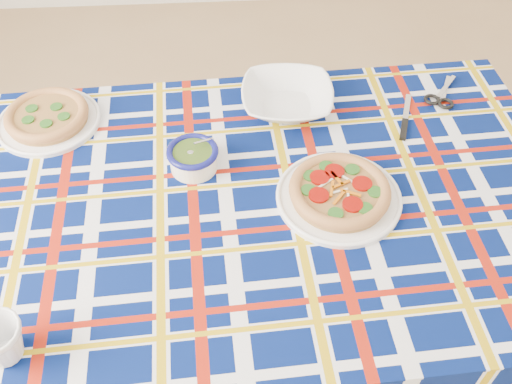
{
  "coord_description": "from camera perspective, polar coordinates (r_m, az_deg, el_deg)",
  "views": [
    {
      "loc": [
        -0.04,
        -0.94,
        1.63
      ],
      "look_at": [
        0.01,
        -0.08,
        0.7
      ],
      "focal_mm": 40.0,
      "sensor_mm": 36.0,
      "label": 1
    }
  ],
  "objects": [
    {
      "name": "second_focaccia_plate",
      "position": [
        1.55,
        -20.17,
        7.15
      ],
      "size": [
        0.31,
        0.31,
        0.05
      ],
      "primitive_type": null,
      "rotation": [
        0.0,
        0.0,
        0.19
      ],
      "color": "olive",
      "rests_on": "tablecloth"
    },
    {
      "name": "table_knife",
      "position": [
        1.56,
        14.85,
        8.11
      ],
      "size": [
        0.08,
        0.19,
        0.01
      ],
      "primitive_type": null,
      "rotation": [
        0.0,
        0.0,
        1.24
      ],
      "color": "silver",
      "rests_on": "tablecloth"
    },
    {
      "name": "kitchen_scissors",
      "position": [
        1.65,
        18.45,
        9.91
      ],
      "size": [
        0.16,
        0.19,
        0.01
      ],
      "primitive_type": null,
      "rotation": [
        0.0,
        0.0,
        1.02
      ],
      "color": "silver",
      "rests_on": "tablecloth"
    },
    {
      "name": "main_focaccia_plate",
      "position": [
        1.27,
        8.36,
        0.11
      ],
      "size": [
        0.32,
        0.32,
        0.06
      ],
      "primitive_type": null,
      "rotation": [
        0.0,
        0.0,
        0.09
      ],
      "color": "olive",
      "rests_on": "tablecloth"
    },
    {
      "name": "serving_bowl",
      "position": [
        1.5,
        3.12,
        9.32
      ],
      "size": [
        0.25,
        0.25,
        0.06
      ],
      "primitive_type": "imported",
      "rotation": [
        0.0,
        0.0,
        -0.07
      ],
      "color": "white",
      "rests_on": "tablecloth"
    },
    {
      "name": "pesto_bowl",
      "position": [
        1.33,
        -6.32,
        3.54
      ],
      "size": [
        0.13,
        0.13,
        0.07
      ],
      "primitive_type": null,
      "rotation": [
        0.0,
        0.0,
        0.07
      ],
      "color": "#273F11",
      "rests_on": "tablecloth"
    },
    {
      "name": "tablecloth",
      "position": [
        1.32,
        0.25,
        -1.93
      ],
      "size": [
        1.5,
        1.0,
        0.09
      ],
      "primitive_type": null,
      "rotation": [
        0.0,
        0.0,
        0.05
      ],
      "color": "#04134B",
      "rests_on": "dining_table"
    },
    {
      "name": "floor",
      "position": [
        1.88,
        -0.52,
        -12.52
      ],
      "size": [
        4.0,
        4.0,
        0.0
      ],
      "primitive_type": "plane",
      "color": "#97744D",
      "rests_on": "ground"
    },
    {
      "name": "dining_table",
      "position": [
        1.34,
        0.25,
        -2.54
      ],
      "size": [
        1.47,
        0.97,
        0.67
      ],
      "rotation": [
        0.0,
        0.0,
        0.05
      ],
      "color": "brown",
      "rests_on": "floor"
    },
    {
      "name": "mug",
      "position": [
        1.13,
        -24.22,
        -13.54
      ],
      "size": [
        0.1,
        0.1,
        0.09
      ],
      "primitive_type": "imported",
      "rotation": [
        0.0,
        0.0,
        0.04
      ],
      "color": "white",
      "rests_on": "tablecloth"
    }
  ]
}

